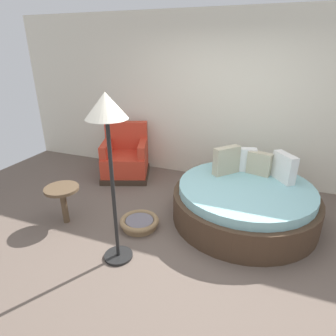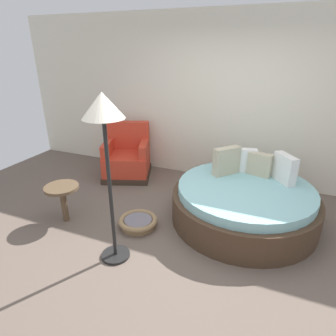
{
  "view_description": "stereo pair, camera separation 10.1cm",
  "coord_description": "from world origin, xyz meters",
  "px_view_note": "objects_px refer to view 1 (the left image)",
  "views": [
    {
      "loc": [
        0.82,
        -2.74,
        2.19
      ],
      "look_at": [
        -0.57,
        0.86,
        0.55
      ],
      "focal_mm": 30.63,
      "sensor_mm": 36.0,
      "label": 1
    },
    {
      "loc": [
        0.91,
        -2.7,
        2.19
      ],
      "look_at": [
        -0.57,
        0.86,
        0.55
      ],
      "focal_mm": 30.63,
      "sensor_mm": 36.0,
      "label": 2
    }
  ],
  "objects_px": {
    "red_armchair": "(126,159)",
    "floor_lamp": "(107,124)",
    "round_daybed": "(244,201)",
    "side_table": "(62,194)",
    "pet_basket": "(139,222)"
  },
  "relations": [
    {
      "from": "red_armchair",
      "to": "floor_lamp",
      "type": "xyz_separation_m",
      "value": [
        0.99,
        -2.01,
        1.2
      ]
    },
    {
      "from": "round_daybed",
      "to": "red_armchair",
      "type": "relative_size",
      "value": 1.86
    },
    {
      "from": "side_table",
      "to": "floor_lamp",
      "type": "bearing_deg",
      "value": -19.76
    },
    {
      "from": "side_table",
      "to": "floor_lamp",
      "type": "relative_size",
      "value": 0.29
    },
    {
      "from": "pet_basket",
      "to": "floor_lamp",
      "type": "bearing_deg",
      "value": -86.79
    },
    {
      "from": "red_armchair",
      "to": "side_table",
      "type": "xyz_separation_m",
      "value": [
        -0.02,
        -1.64,
        0.1
      ]
    },
    {
      "from": "pet_basket",
      "to": "side_table",
      "type": "relative_size",
      "value": 0.98
    },
    {
      "from": "red_armchair",
      "to": "pet_basket",
      "type": "height_order",
      "value": "red_armchair"
    },
    {
      "from": "side_table",
      "to": "round_daybed",
      "type": "bearing_deg",
      "value": 23.29
    },
    {
      "from": "pet_basket",
      "to": "floor_lamp",
      "type": "relative_size",
      "value": 0.28
    },
    {
      "from": "round_daybed",
      "to": "floor_lamp",
      "type": "relative_size",
      "value": 1.05
    },
    {
      "from": "red_armchair",
      "to": "floor_lamp",
      "type": "relative_size",
      "value": 0.57
    },
    {
      "from": "round_daybed",
      "to": "red_armchair",
      "type": "height_order",
      "value": "red_armchair"
    },
    {
      "from": "red_armchair",
      "to": "side_table",
      "type": "bearing_deg",
      "value": -90.74
    },
    {
      "from": "red_armchair",
      "to": "floor_lamp",
      "type": "bearing_deg",
      "value": -63.72
    }
  ]
}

